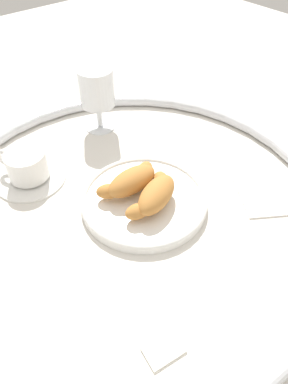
# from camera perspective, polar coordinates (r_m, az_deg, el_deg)

# --- Properties ---
(ground_plane) EXTENTS (2.20, 2.20, 0.00)m
(ground_plane) POSITION_cam_1_polar(r_m,az_deg,el_deg) (0.64, -2.10, -2.03)
(ground_plane) COLOR silver
(table_chrome_rim) EXTENTS (0.71, 0.71, 0.02)m
(table_chrome_rim) POSITION_cam_1_polar(r_m,az_deg,el_deg) (0.63, -2.13, -1.28)
(table_chrome_rim) COLOR silver
(table_chrome_rim) RESTS_ON ground_plane
(pastry_plate) EXTENTS (0.23, 0.23, 0.02)m
(pastry_plate) POSITION_cam_1_polar(r_m,az_deg,el_deg) (0.63, 0.00, -1.27)
(pastry_plate) COLOR white
(pastry_plate) RESTS_ON ground_plane
(croissant_large) EXTENTS (0.13, 0.09, 0.04)m
(croissant_large) POSITION_cam_1_polar(r_m,az_deg,el_deg) (0.60, 1.76, -0.47)
(croissant_large) COLOR #BC7A38
(croissant_large) RESTS_ON pastry_plate
(croissant_small) EXTENTS (0.14, 0.06, 0.04)m
(croissant_small) POSITION_cam_1_polar(r_m,az_deg,el_deg) (0.63, -2.14, 1.82)
(croissant_small) COLOR #BC7A38
(croissant_small) RESTS_ON pastry_plate
(coffee_cup_near) EXTENTS (0.14, 0.14, 0.06)m
(coffee_cup_near) POSITION_cam_1_polar(r_m,az_deg,el_deg) (0.71, -18.32, 3.66)
(coffee_cup_near) COLOR white
(coffee_cup_near) RESTS_ON ground_plane
(juice_glass_left) EXTENTS (0.08, 0.08, 0.14)m
(juice_glass_left) POSITION_cam_1_polar(r_m,az_deg,el_deg) (0.79, -7.64, 15.97)
(juice_glass_left) COLOR white
(juice_glass_left) RESTS_ON ground_plane
(sugar_packet) EXTENTS (0.05, 0.04, 0.01)m
(sugar_packet) POSITION_cam_1_polar(r_m,az_deg,el_deg) (0.50, 3.20, -24.04)
(sugar_packet) COLOR white
(sugar_packet) RESTS_ON ground_plane
(folded_napkin) EXTENTS (0.15, 0.15, 0.01)m
(folded_napkin) POSITION_cam_1_polar(r_m,az_deg,el_deg) (0.70, 19.53, -0.25)
(folded_napkin) COLOR silver
(folded_napkin) RESTS_ON ground_plane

